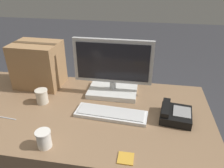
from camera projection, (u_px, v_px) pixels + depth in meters
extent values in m
cube|color=#8C6B4C|center=(77.00, 149.00, 1.62)|extent=(1.80, 0.90, 0.72)
cube|color=white|center=(113.00, 91.00, 1.62)|extent=(0.35, 0.25, 0.04)
cylinder|color=#B2B2B2|center=(113.00, 85.00, 1.60)|extent=(0.04, 0.04, 0.06)
cube|color=#B2B2B2|center=(113.00, 61.00, 1.51)|extent=(0.56, 0.03, 0.32)
cube|color=black|center=(112.00, 62.00, 1.50)|extent=(0.51, 0.01, 0.27)
cube|color=silver|center=(111.00, 114.00, 1.38)|extent=(0.46, 0.17, 0.02)
cube|color=silver|center=(111.00, 112.00, 1.37)|extent=(0.42, 0.14, 0.01)
cube|color=black|center=(176.00, 115.00, 1.34)|extent=(0.21, 0.22, 0.05)
cube|color=black|center=(166.00, 108.00, 1.34)|extent=(0.07, 0.19, 0.03)
cube|color=gray|center=(182.00, 112.00, 1.32)|extent=(0.12, 0.13, 0.01)
cylinder|color=beige|center=(42.00, 97.00, 1.49)|extent=(0.08, 0.08, 0.09)
cylinder|color=beige|center=(41.00, 91.00, 1.47)|extent=(0.09, 0.09, 0.01)
cylinder|color=white|center=(44.00, 140.00, 1.12)|extent=(0.07, 0.07, 0.09)
cylinder|color=white|center=(43.00, 132.00, 1.10)|extent=(0.08, 0.08, 0.01)
cube|color=#B2B2B7|center=(6.00, 118.00, 1.36)|extent=(0.14, 0.02, 0.00)
cube|color=#9E754C|center=(38.00, 65.00, 1.67)|extent=(0.35, 0.28, 0.34)
cube|color=brown|center=(35.00, 43.00, 1.59)|extent=(0.34, 0.05, 0.00)
cube|color=gold|center=(126.00, 158.00, 1.07)|extent=(0.08, 0.08, 0.01)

